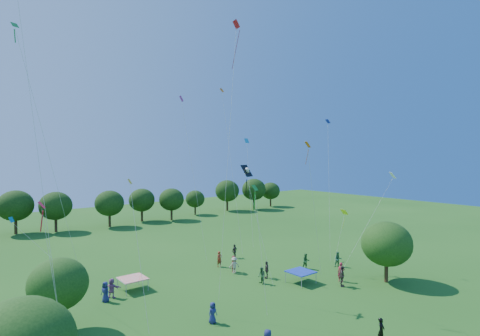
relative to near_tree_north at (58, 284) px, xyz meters
The scene contains 34 objects.
near_tree_north is the anchor object (origin of this frame).
near_tree_east 27.85m from the near_tree_north, 17.45° to the right, with size 4.64×4.64×5.74m.
treeline 37.67m from the near_tree_north, 74.90° to the left, with size 88.01×8.77×6.77m.
tent_red_stripe 8.75m from the near_tree_north, 32.94° to the left, with size 2.20×2.20×1.10m.
tent_blue 20.54m from the near_tree_north, ahead, with size 2.20×2.20×1.10m.
man_in_black 21.35m from the near_tree_north, 42.35° to the right, with size 0.60×0.39×1.62m, color black.
crowd_person_1 17.68m from the near_tree_north, 10.04° to the left, with size 0.62×0.40×1.66m, color maroon.
crowd_person_2 23.91m from the near_tree_north, ahead, with size 0.80×0.43×1.63m, color #275C2C.
crowd_person_4 18.71m from the near_tree_north, ahead, with size 0.98×0.44×1.66m, color #3D3331.
crowd_person_6 6.04m from the near_tree_north, 38.88° to the left, with size 0.82×0.44×1.65m, color navy.
crowd_person_7 24.14m from the near_tree_north, 13.52° to the right, with size 0.67×0.43×1.80m, color maroon.
crowd_person_8 17.29m from the near_tree_north, ahead, with size 0.77×0.42×1.57m, color #225027.
crowd_person_9 17.41m from the near_tree_north, ahead, with size 1.08×0.48×1.65m, color #AA9F88.
crowd_person_10 23.34m from the near_tree_north, 16.16° to the right, with size 1.11×0.51×1.90m, color #413934.
crowd_person_11 6.87m from the near_tree_north, 38.59° to the left, with size 1.53×0.55×1.64m, color #A66195.
crowd_person_12 10.65m from the near_tree_north, 30.45° to the right, with size 0.74×0.40×1.50m, color navy.
crowd_person_13 18.11m from the near_tree_north, 17.52° to the left, with size 0.62×0.40×1.66m, color maroon.
crowd_person_14 27.27m from the near_tree_north, ahead, with size 0.78×0.42×1.59m, color #26593B.
crowd_person_16 21.86m from the near_tree_north, 19.14° to the left, with size 0.93×0.42×1.59m, color #3A342E.
pirate_kite 15.90m from the near_tree_north, 13.16° to the right, with size 1.81×2.53×9.85m.
red_high_kite 19.06m from the near_tree_north, 20.03° to the right, with size 2.37×0.96×20.97m.
small_kite_0 8.46m from the near_tree_north, 106.42° to the right, with size 1.18×0.48×8.42m.
small_kite_1 22.86m from the near_tree_north, 18.64° to the left, with size 0.68×3.51×18.12m.
small_kite_2 26.56m from the near_tree_north, ahead, with size 1.98×0.78×5.09m.
small_kite_3 14.16m from the near_tree_north, 39.17° to the right, with size 0.88×0.81×8.69m.
small_kite_4 25.80m from the near_tree_north, 18.83° to the left, with size 1.70×3.04×12.71m.
small_kite_5 19.38m from the near_tree_north, 26.64° to the left, with size 1.30×3.49×16.87m.
small_kite_6 28.64m from the near_tree_north, 16.82° to the right, with size 5.06×2.68×9.04m.
small_kite_7 8.85m from the near_tree_north, 94.65° to the left, with size 4.57×4.49×5.50m.
small_kite_8 14.37m from the near_tree_north, 114.67° to the right, with size 2.07×2.14×21.22m.
small_kite_9 19.82m from the near_tree_north, 23.32° to the right, with size 4.30×2.15×11.72m.
small_kite_10 7.13m from the near_tree_north, 45.92° to the right, with size 0.50×3.58×9.09m.
small_kite_11 11.18m from the near_tree_north, 117.15° to the left, with size 5.27×4.21×18.91m.
small_kite_12 27.79m from the near_tree_north, ahead, with size 2.79×2.76×14.53m.
Camera 1 is at (-17.51, -7.83, 11.98)m, focal length 28.00 mm.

